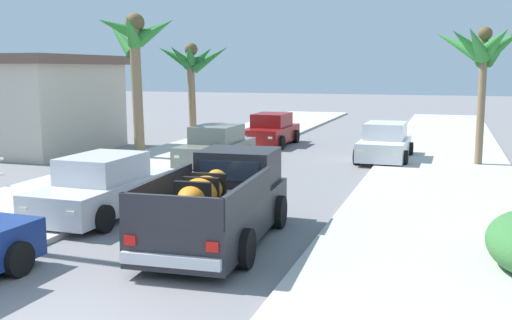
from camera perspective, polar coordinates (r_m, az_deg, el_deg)
sidewalk_left at (r=21.30m, az=-11.23°, el=-1.12°), size 4.88×60.00×0.12m
sidewalk_right at (r=18.62m, az=17.39°, el=-2.78°), size 4.88×60.00×0.12m
curb_left at (r=20.82m, az=-8.73°, el=-1.31°), size 0.16×60.00×0.10m
curb_right at (r=18.66m, az=14.20°, el=-2.65°), size 0.16×60.00×0.10m
pickup_truck at (r=12.65m, az=-3.48°, el=-4.26°), size 2.44×5.32×1.80m
car_left_near at (r=28.63m, az=1.49°, el=2.88°), size 2.06×4.28×1.54m
car_left_mid at (r=24.25m, az=12.34°, el=1.60°), size 2.07×4.28×1.54m
car_right_mid at (r=15.29m, az=-14.65°, el=-2.63°), size 2.06×4.27×1.54m
car_left_far at (r=22.60m, az=-3.85°, el=1.27°), size 2.06×4.28×1.54m
palm_tree_right_fore at (r=30.36m, az=-6.25°, el=9.42°), size 3.94×3.18×4.99m
palm_tree_right_mid at (r=24.19m, az=-11.57°, el=10.86°), size 3.63×3.54×5.84m
palm_tree_left_back at (r=23.80m, az=20.96°, el=9.99°), size 3.48×4.12×5.31m
roadside_house at (r=29.31m, az=-22.95°, el=5.15°), size 9.12×6.87×4.26m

